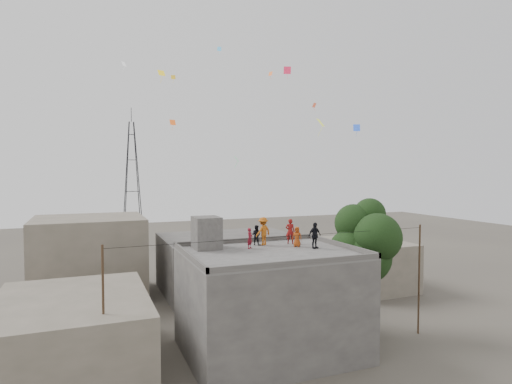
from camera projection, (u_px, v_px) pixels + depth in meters
ground at (270, 352)px, 25.88m from camera, size 140.00×140.00×0.00m
main_building at (270, 302)px, 25.74m from camera, size 10.00×8.00×6.10m
parapet at (270, 250)px, 25.59m from camera, size 10.00×8.00×0.30m
stair_head_box at (207, 233)px, 26.77m from camera, size 1.60×1.80×2.00m
neighbor_west at (73, 333)px, 23.57m from camera, size 8.00×10.00×4.00m
neighbor_north at (229, 263)px, 39.49m from camera, size 12.00×9.00×5.00m
neighbor_northwest at (89, 258)px, 36.85m from camera, size 9.00×8.00×7.00m
neighbor_east at (363, 264)px, 40.24m from camera, size 7.00×8.00×4.40m
tree at (366, 243)px, 28.88m from camera, size 4.90×4.60×9.10m
utility_line at (286, 294)px, 24.73m from camera, size 20.12×0.62×7.40m
transmission_tower at (132, 185)px, 61.07m from camera, size 2.97×2.97×20.01m
person_red_adult at (290, 231)px, 28.52m from camera, size 0.73×0.65×1.68m
person_orange_child at (297, 237)px, 27.41m from camera, size 0.75×0.72×1.30m
person_dark_child at (256, 235)px, 28.07m from camera, size 0.80×0.80×1.32m
person_dark_adult at (315, 235)px, 26.80m from camera, size 1.02×0.59×1.64m
person_orange_adult at (263, 231)px, 28.03m from camera, size 1.36×1.08×1.84m
person_red_child at (250, 238)px, 26.78m from camera, size 0.56×0.55×1.29m
kites at (248, 89)px, 32.21m from camera, size 17.77×18.11×11.60m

